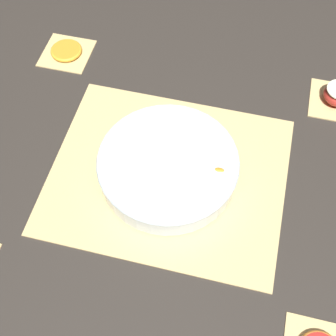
{
  "coord_description": "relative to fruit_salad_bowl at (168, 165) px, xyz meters",
  "views": [
    {
      "loc": [
        0.12,
        -0.5,
        0.85
      ],
      "look_at": [
        0.0,
        0.0,
        0.03
      ],
      "focal_mm": 50.0,
      "sensor_mm": 36.0,
      "label": 1
    }
  ],
  "objects": [
    {
      "name": "ground_plane",
      "position": [
        -0.0,
        -0.0,
        -0.04
      ],
      "size": [
        6.0,
        6.0,
        0.0
      ],
      "primitive_type": "plane",
      "color": "#2D2823"
    },
    {
      "name": "coaster_mat_far_right",
      "position": [
        0.33,
        0.29,
        -0.03
      ],
      "size": [
        0.12,
        0.12,
        0.01
      ],
      "color": "#D6B775",
      "rests_on": "ground_plane"
    },
    {
      "name": "bamboo_mat_center",
      "position": [
        -0.0,
        -0.0,
        -0.03
      ],
      "size": [
        0.49,
        0.41,
        0.01
      ],
      "color": "#D6B775",
      "rests_on": "ground_plane"
    },
    {
      "name": "orange_slice_whole",
      "position": [
        -0.34,
        0.29,
        -0.03
      ],
      "size": [
        0.08,
        0.08,
        0.01
      ],
      "color": "orange",
      "rests_on": "coaster_mat_far_left"
    },
    {
      "name": "fruit_salad_bowl",
      "position": [
        0.0,
        0.0,
        0.0
      ],
      "size": [
        0.29,
        0.29,
        0.06
      ],
      "color": "silver",
      "rests_on": "bamboo_mat_center"
    },
    {
      "name": "coaster_mat_far_left",
      "position": [
        -0.34,
        0.29,
        -0.03
      ],
      "size": [
        0.12,
        0.12,
        0.01
      ],
      "color": "#D6B775",
      "rests_on": "ground_plane"
    }
  ]
}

